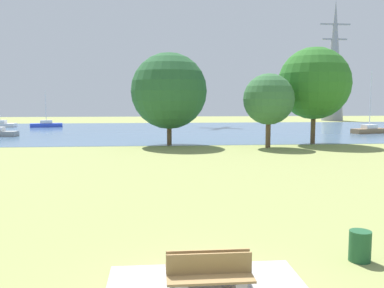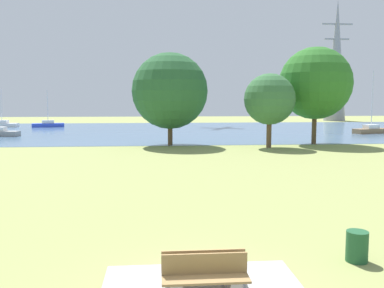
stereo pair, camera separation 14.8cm
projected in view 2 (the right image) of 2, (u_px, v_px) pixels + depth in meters
The scene contains 12 objects.
ground_plane at pixel (170, 158), 30.71m from camera, with size 160.00×160.00×0.00m, color #8C9351.
bench_facing_water at pixel (203, 270), 9.13m from camera, with size 1.80×0.48×0.89m.
bench_facing_inland at pixel (205, 281), 8.60m from camera, with size 1.80×0.48×0.89m.
litter_bin at pixel (357, 246), 10.83m from camera, with size 0.56×0.56×0.80m, color #1E512D.
water_surface at pixel (163, 130), 58.46m from camera, with size 140.00×40.00×0.02m, color slate.
sailboat_brown at pixel (371, 130), 53.18m from camera, with size 5.03×2.87×7.91m.
sailboat_white at pixel (2, 124), 65.83m from camera, with size 4.89×1.81×6.11m.
sailboat_blue at pixel (48, 124), 65.82m from camera, with size 5.02×2.56×5.75m.
tree_east_far at pixel (170, 91), 38.47m from camera, with size 7.01×7.01×8.55m.
tree_east_near at pixel (270, 99), 36.74m from camera, with size 4.50×4.50×6.54m.
tree_west_near at pixel (315, 83), 39.60m from camera, with size 6.83×6.83×9.21m.
electricity_pylon at pixel (336, 61), 86.14m from camera, with size 6.40×4.40×24.64m.
Camera 2 is at (-0.99, -8.47, 4.16)m, focal length 39.18 mm.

